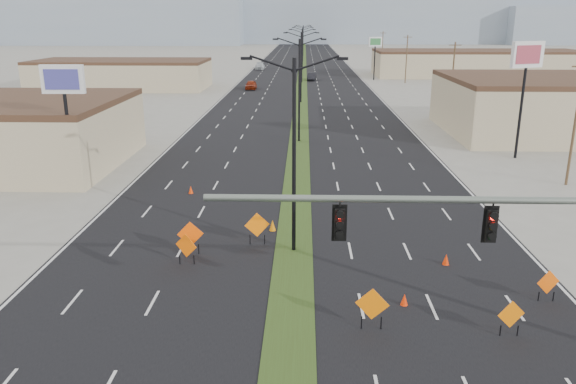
{
  "coord_description": "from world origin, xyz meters",
  "views": [
    {
      "loc": [
        0.49,
        -15.57,
        11.72
      ],
      "look_at": [
        -0.31,
        12.14,
        3.2
      ],
      "focal_mm": 35.0,
      "sensor_mm": 36.0,
      "label": 1
    }
  ],
  "objects_px": {
    "construction_sign_1": "(257,226)",
    "pole_sign_east_near": "(527,63)",
    "signal_mast": "(546,238)",
    "streetlight_4": "(303,47)",
    "cone_2": "(446,259)",
    "streetlight_1": "(299,87)",
    "streetlight_5": "(303,43)",
    "construction_sign_3": "(372,305)",
    "pole_sign_west": "(64,90)",
    "streetlight_6": "(303,39)",
    "cone_1": "(404,300)",
    "car_left": "(251,85)",
    "pole_sign_east_far": "(375,45)",
    "construction_sign_2": "(186,247)",
    "streetlight_3": "(302,54)",
    "cone_3": "(191,190)",
    "streetlight_0": "(294,151)",
    "construction_sign_4": "(511,316)",
    "construction_sign_0": "(190,235)",
    "construction_sign_5": "(548,283)",
    "car_mid": "(312,77)",
    "car_far": "(260,66)",
    "cone_0": "(273,225)",
    "streetlight_2": "(301,65)"
  },
  "relations": [
    {
      "from": "streetlight_1",
      "to": "pole_sign_east_far",
      "type": "height_order",
      "value": "streetlight_1"
    },
    {
      "from": "streetlight_4",
      "to": "cone_2",
      "type": "relative_size",
      "value": 17.16
    },
    {
      "from": "streetlight_3",
      "to": "pole_sign_east_near",
      "type": "xyz_separation_m",
      "value": [
        19.26,
        -62.55,
        2.8
      ]
    },
    {
      "from": "streetlight_1",
      "to": "construction_sign_3",
      "type": "height_order",
      "value": "streetlight_1"
    },
    {
      "from": "signal_mast",
      "to": "streetlight_0",
      "type": "xyz_separation_m",
      "value": [
        -8.56,
        10.0,
        0.63
      ]
    },
    {
      "from": "car_far",
      "to": "construction_sign_5",
      "type": "bearing_deg",
      "value": -82.73
    },
    {
      "from": "construction_sign_3",
      "to": "pole_sign_west",
      "type": "distance_m",
      "value": 26.97
    },
    {
      "from": "pole_sign_east_far",
      "to": "streetlight_0",
      "type": "bearing_deg",
      "value": -113.89
    },
    {
      "from": "car_mid",
      "to": "car_far",
      "type": "height_order",
      "value": "car_far"
    },
    {
      "from": "streetlight_1",
      "to": "construction_sign_0",
      "type": "relative_size",
      "value": 5.57
    },
    {
      "from": "streetlight_0",
      "to": "construction_sign_2",
      "type": "xyz_separation_m",
      "value": [
        -5.3,
        -1.96,
        -4.46
      ]
    },
    {
      "from": "streetlight_6",
      "to": "cone_3",
      "type": "relative_size",
      "value": 17.97
    },
    {
      "from": "streetlight_1",
      "to": "pole_sign_east_near",
      "type": "distance_m",
      "value": 20.53
    },
    {
      "from": "pole_sign_west",
      "to": "construction_sign_1",
      "type": "bearing_deg",
      "value": -36.32
    },
    {
      "from": "construction_sign_5",
      "to": "construction_sign_3",
      "type": "bearing_deg",
      "value": -177.62
    },
    {
      "from": "construction_sign_0",
      "to": "streetlight_0",
      "type": "bearing_deg",
      "value": -1.74
    },
    {
      "from": "streetlight_5",
      "to": "cone_1",
      "type": "height_order",
      "value": "streetlight_5"
    },
    {
      "from": "construction_sign_2",
      "to": "cone_3",
      "type": "relative_size",
      "value": 2.93
    },
    {
      "from": "construction_sign_1",
      "to": "pole_sign_east_near",
      "type": "relative_size",
      "value": 0.18
    },
    {
      "from": "streetlight_0",
      "to": "streetlight_4",
      "type": "relative_size",
      "value": 1.0
    },
    {
      "from": "car_left",
      "to": "pole_sign_east_near",
      "type": "relative_size",
      "value": 0.45
    },
    {
      "from": "streetlight_4",
      "to": "cone_0",
      "type": "xyz_separation_m",
      "value": [
        -1.28,
        -109.14,
        -5.09
      ]
    },
    {
      "from": "streetlight_6",
      "to": "cone_0",
      "type": "height_order",
      "value": "streetlight_6"
    },
    {
      "from": "car_left",
      "to": "pole_sign_west",
      "type": "distance_m",
      "value": 62.47
    },
    {
      "from": "construction_sign_2",
      "to": "pole_sign_east_near",
      "type": "xyz_separation_m",
      "value": [
        24.56,
        23.41,
        7.25
      ]
    },
    {
      "from": "construction_sign_3",
      "to": "cone_2",
      "type": "relative_size",
      "value": 3.03
    },
    {
      "from": "construction_sign_5",
      "to": "cone_0",
      "type": "height_order",
      "value": "construction_sign_5"
    },
    {
      "from": "streetlight_1",
      "to": "streetlight_3",
      "type": "height_order",
      "value": "same"
    },
    {
      "from": "construction_sign_4",
      "to": "pole_sign_east_near",
      "type": "height_order",
      "value": "pole_sign_east_near"
    },
    {
      "from": "cone_0",
      "to": "cone_2",
      "type": "distance_m",
      "value": 9.98
    },
    {
      "from": "cone_0",
      "to": "streetlight_2",
      "type": "bearing_deg",
      "value": 88.62
    },
    {
      "from": "car_far",
      "to": "cone_2",
      "type": "xyz_separation_m",
      "value": [
        18.14,
        -115.22,
        -0.51
      ]
    },
    {
      "from": "signal_mast",
      "to": "construction_sign_3",
      "type": "height_order",
      "value": "signal_mast"
    },
    {
      "from": "streetlight_2",
      "to": "streetlight_4",
      "type": "xyz_separation_m",
      "value": [
        0.0,
        56.0,
        0.0
      ]
    },
    {
      "from": "streetlight_3",
      "to": "car_left",
      "type": "height_order",
      "value": "streetlight_3"
    },
    {
      "from": "streetlight_0",
      "to": "construction_sign_0",
      "type": "xyz_separation_m",
      "value": [
        -5.34,
        -0.65,
        -4.36
      ]
    },
    {
      "from": "streetlight_6",
      "to": "cone_1",
      "type": "height_order",
      "value": "streetlight_6"
    },
    {
      "from": "signal_mast",
      "to": "construction_sign_3",
      "type": "relative_size",
      "value": 9.22
    },
    {
      "from": "streetlight_4",
      "to": "construction_sign_1",
      "type": "xyz_separation_m",
      "value": [
        -2.0,
        -111.23,
        -4.35
      ]
    },
    {
      "from": "construction_sign_2",
      "to": "cone_3",
      "type": "height_order",
      "value": "construction_sign_2"
    },
    {
      "from": "cone_2",
      "to": "streetlight_5",
      "type": "bearing_deg",
      "value": 93.09
    },
    {
      "from": "signal_mast",
      "to": "construction_sign_1",
      "type": "height_order",
      "value": "signal_mast"
    },
    {
      "from": "construction_sign_2",
      "to": "pole_sign_east_near",
      "type": "bearing_deg",
      "value": 66.99
    },
    {
      "from": "pole_sign_west",
      "to": "construction_sign_0",
      "type": "bearing_deg",
      "value": -48.03
    },
    {
      "from": "pole_sign_west",
      "to": "cone_0",
      "type": "bearing_deg",
      "value": -28.82
    },
    {
      "from": "signal_mast",
      "to": "construction_sign_4",
      "type": "bearing_deg",
      "value": 92.52
    },
    {
      "from": "streetlight_1",
      "to": "pole_sign_east_near",
      "type": "height_order",
      "value": "pole_sign_east_near"
    },
    {
      "from": "streetlight_0",
      "to": "pole_sign_east_far",
      "type": "bearing_deg",
      "value": 80.64
    },
    {
      "from": "signal_mast",
      "to": "streetlight_3",
      "type": "xyz_separation_m",
      "value": [
        -8.56,
        94.0,
        0.63
      ]
    },
    {
      "from": "streetlight_6",
      "to": "construction_sign_3",
      "type": "height_order",
      "value": "streetlight_6"
    }
  ]
}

